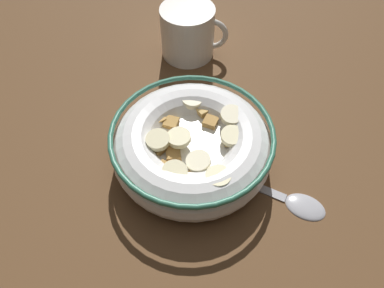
% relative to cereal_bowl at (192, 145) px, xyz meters
% --- Properties ---
extents(ground_plane, '(1.29, 1.29, 0.02)m').
position_rel_cereal_bowl_xyz_m(ground_plane, '(0.00, 0.00, -0.04)').
color(ground_plane, brown).
extents(cereal_bowl, '(0.19, 0.19, 0.05)m').
position_rel_cereal_bowl_xyz_m(cereal_bowl, '(0.00, 0.00, 0.00)').
color(cereal_bowl, white).
rests_on(cereal_bowl, ground_plane).
extents(spoon, '(0.16, 0.07, 0.01)m').
position_rel_cereal_bowl_xyz_m(spoon, '(0.11, -0.04, -0.03)').
color(spoon, '#A5A5AD').
rests_on(spoon, ground_plane).
extents(coffee_mug, '(0.10, 0.08, 0.08)m').
position_rel_cereal_bowl_xyz_m(coffee_mug, '(-0.03, 0.20, 0.01)').
color(coffee_mug, white).
rests_on(coffee_mug, ground_plane).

